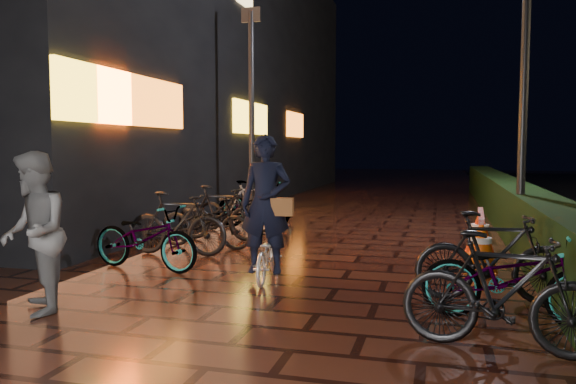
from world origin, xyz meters
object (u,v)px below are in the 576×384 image
(cyclist, at_px, (267,227))
(cart_assembly, at_px, (551,237))
(bystander_person, at_px, (34,233))
(traffic_barrier, at_px, (480,237))

(cyclist, relative_size, cart_assembly, 2.12)
(bystander_person, xyz_separation_m, traffic_barrier, (4.74, 4.06, -0.48))
(bystander_person, distance_m, cyclist, 2.82)
(cyclist, distance_m, cart_assembly, 4.19)
(bystander_person, height_order, cyclist, cyclist)
(traffic_barrier, bearing_deg, bystander_person, -139.42)
(bystander_person, height_order, traffic_barrier, bystander_person)
(bystander_person, bearing_deg, traffic_barrier, 91.52)
(bystander_person, height_order, cart_assembly, bystander_person)
(traffic_barrier, bearing_deg, cyclist, -144.55)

